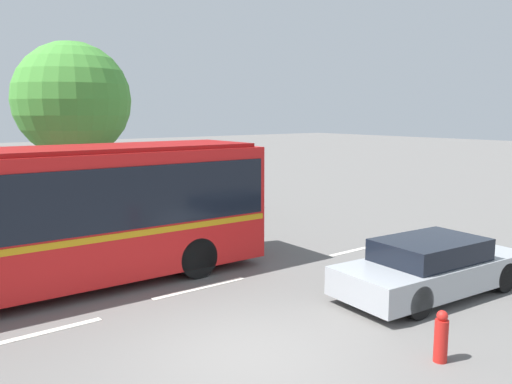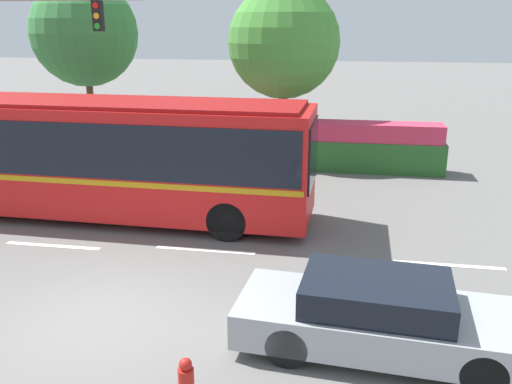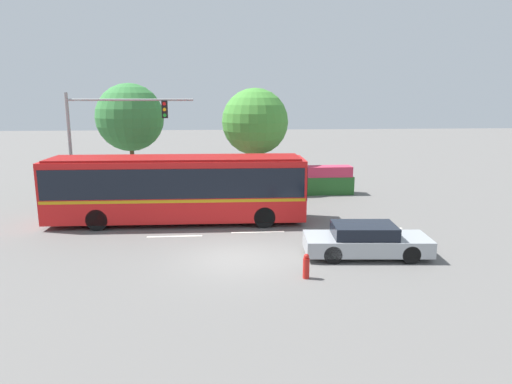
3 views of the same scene
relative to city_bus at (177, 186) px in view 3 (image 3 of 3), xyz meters
The scene contains 11 objects.
ground_plane 6.13m from the city_bus, 63.51° to the right, with size 140.00×140.00×0.00m, color slate.
city_bus is the anchor object (origin of this frame).
sedan_foreground 9.36m from the city_bus, 35.31° to the right, with size 4.81×2.14×1.26m.
traffic_light_pole 5.58m from the city_bus, 143.78° to the left, with size 6.58×0.24×6.22m.
flowering_hedge 8.05m from the city_bus, 49.48° to the left, with size 10.33×1.09×1.76m.
street_tree_left 8.55m from the city_bus, 115.22° to the left, with size 4.15×4.15×6.83m.
street_tree_centre 9.41m from the city_bus, 61.17° to the left, with size 4.28×4.28×6.57m.
fire_hydrant 8.94m from the city_bus, 56.27° to the right, with size 0.22×0.22×0.86m.
lane_stripe_near 4.57m from the city_bus, 27.22° to the right, with size 2.40×0.16×0.01m, color silver.
lane_stripe_mid 2.92m from the city_bus, 89.07° to the right, with size 2.40×0.16×0.01m, color silver.
lane_stripe_far 9.62m from the city_bus, 11.08° to the right, with size 2.40×0.16×0.01m, color silver.
Camera 3 is at (-0.51, -16.25, 5.96)m, focal length 31.80 mm.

